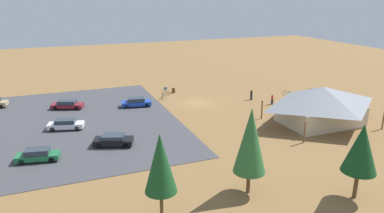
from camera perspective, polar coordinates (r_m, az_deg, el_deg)
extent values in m
plane|color=olive|center=(59.46, 0.92, 0.57)|extent=(160.00, 160.00, 0.00)
cube|color=#424247|center=(53.09, -24.62, -3.11)|extent=(39.85, 35.53, 0.05)
cube|color=beige|center=(52.56, 19.59, -1.17)|extent=(10.14, 6.93, 2.71)
pyramid|color=gray|center=(51.84, 19.88, 1.59)|extent=(13.13, 9.92, 2.55)
cylinder|color=brown|center=(60.04, 21.27, 0.88)|extent=(0.20, 0.20, 2.71)
cylinder|color=brown|center=(52.45, 10.97, -0.50)|extent=(0.20, 0.20, 2.71)
cylinder|color=brown|center=(53.85, 27.98, -1.80)|extent=(0.20, 0.20, 2.71)
cylinder|color=brown|center=(45.24, 17.35, -3.89)|extent=(0.20, 0.20, 2.71)
cylinder|color=brown|center=(65.63, -2.93, 2.57)|extent=(0.60, 0.60, 0.90)
cylinder|color=#99999E|center=(61.37, -4.20, 2.13)|extent=(0.08, 0.08, 2.20)
cube|color=#1959B2|center=(61.17, -4.22, 2.85)|extent=(0.56, 0.04, 0.40)
cylinder|color=brown|center=(33.36, 8.89, -11.68)|extent=(0.34, 0.34, 2.08)
cone|color=#2D6633|center=(31.64, 9.22, -5.33)|extent=(2.87, 2.87, 5.91)
cylinder|color=brown|center=(35.13, 24.46, -11.15)|extent=(0.35, 0.35, 2.53)
cone|color=#14421E|center=(33.73, 25.18, -5.98)|extent=(2.94, 2.94, 4.34)
cylinder|color=brown|center=(29.36, -4.83, -15.33)|extent=(0.28, 0.28, 2.57)
cone|color=#194C23|center=(27.56, -5.02, -8.88)|extent=(2.52, 2.52, 4.77)
torus|color=black|center=(64.32, 16.62, 1.44)|extent=(0.53, 0.47, 0.66)
torus|color=black|center=(64.37, 15.65, 1.54)|extent=(0.53, 0.47, 0.66)
cylinder|color=#722D9E|center=(64.32, 16.14, 1.58)|extent=(0.78, 0.69, 0.04)
cylinder|color=#722D9E|center=(64.28, 16.32, 1.65)|extent=(0.04, 0.04, 0.42)
cube|color=black|center=(64.23, 16.34, 1.84)|extent=(0.20, 0.19, 0.05)
cylinder|color=#722D9E|center=(64.31, 15.76, 1.71)|extent=(0.04, 0.04, 0.43)
cylinder|color=black|center=(64.25, 15.77, 1.90)|extent=(0.34, 0.38, 0.03)
torus|color=black|center=(64.30, 19.78, 1.14)|extent=(0.34, 0.62, 0.68)
torus|color=black|center=(65.21, 19.58, 1.37)|extent=(0.34, 0.62, 0.68)
cylinder|color=silver|center=(64.72, 19.69, 1.35)|extent=(0.44, 0.81, 0.04)
cylinder|color=silver|center=(64.54, 19.73, 1.37)|extent=(0.04, 0.04, 0.36)
cube|color=black|center=(64.50, 19.74, 1.52)|extent=(0.16, 0.21, 0.05)
cylinder|color=silver|center=(65.06, 19.62, 1.54)|extent=(0.04, 0.04, 0.44)
cylinder|color=black|center=(65.00, 19.64, 1.73)|extent=(0.44, 0.25, 0.03)
torus|color=black|center=(69.25, 18.23, 2.41)|extent=(0.69, 0.16, 0.70)
torus|color=black|center=(68.45, 17.64, 2.30)|extent=(0.69, 0.16, 0.70)
cylinder|color=orange|center=(68.82, 17.94, 2.44)|extent=(0.99, 0.21, 0.04)
cylinder|color=orange|center=(68.95, 18.06, 2.54)|extent=(0.04, 0.04, 0.41)
cube|color=black|center=(68.90, 18.07, 2.70)|extent=(0.21, 0.11, 0.05)
cylinder|color=orange|center=(68.48, 17.71, 2.48)|extent=(0.04, 0.04, 0.42)
cylinder|color=black|center=(68.43, 17.73, 2.64)|extent=(0.11, 0.48, 0.03)
torus|color=black|center=(61.52, -4.75, 1.44)|extent=(0.36, 0.66, 0.72)
torus|color=black|center=(62.51, -4.59, 1.70)|extent=(0.36, 0.66, 0.72)
cylinder|color=#B7B7BC|center=(61.98, -4.67, 1.67)|extent=(0.47, 0.88, 0.04)
cylinder|color=#B7B7BC|center=(61.77, -4.70, 1.73)|extent=(0.04, 0.04, 0.46)
cube|color=black|center=(61.71, -4.71, 1.93)|extent=(0.16, 0.21, 0.05)
cylinder|color=#B7B7BC|center=(62.35, -4.61, 1.89)|extent=(0.04, 0.04, 0.50)
cylinder|color=black|center=(62.28, -4.61, 2.11)|extent=(0.44, 0.24, 0.03)
torus|color=black|center=(66.35, 16.64, 1.93)|extent=(0.70, 0.09, 0.70)
torus|color=black|center=(66.98, 17.26, 2.01)|extent=(0.70, 0.09, 0.70)
cylinder|color=#197A7F|center=(66.63, 16.96, 2.07)|extent=(0.88, 0.09, 0.04)
cylinder|color=#197A7F|center=(66.50, 16.86, 2.11)|extent=(0.04, 0.04, 0.36)
cube|color=black|center=(66.46, 16.87, 2.26)|extent=(0.20, 0.09, 0.05)
cylinder|color=#197A7F|center=(66.85, 17.22, 2.21)|extent=(0.04, 0.04, 0.50)
cylinder|color=black|center=(66.79, 17.24, 2.42)|extent=(0.06, 0.48, 0.03)
torus|color=black|center=(64.73, -4.47, 2.21)|extent=(0.38, 0.57, 0.65)
torus|color=black|center=(64.05, -3.72, 2.07)|extent=(0.38, 0.57, 0.65)
cylinder|color=#1E7F38|center=(64.37, -4.10, 2.23)|extent=(0.57, 0.87, 0.04)
cylinder|color=#1E7F38|center=(64.46, -4.24, 2.35)|extent=(0.04, 0.04, 0.43)
cube|color=black|center=(64.40, -4.24, 2.54)|extent=(0.18, 0.21, 0.05)
cylinder|color=#1E7F38|center=(64.07, -3.80, 2.26)|extent=(0.04, 0.04, 0.40)
cylinder|color=black|center=(64.02, -3.80, 2.43)|extent=(0.42, 0.29, 0.03)
torus|color=black|center=(66.48, 14.31, 2.15)|extent=(0.45, 0.58, 0.69)
torus|color=black|center=(66.20, 15.18, 2.01)|extent=(0.45, 0.58, 0.69)
cylinder|color=#2347B7|center=(66.31, 14.75, 2.18)|extent=(0.62, 0.80, 0.04)
cylinder|color=#2347B7|center=(66.33, 14.60, 2.29)|extent=(0.04, 0.04, 0.44)
cube|color=black|center=(66.28, 14.61, 2.47)|extent=(0.18, 0.21, 0.05)
cylinder|color=#2347B7|center=(66.17, 15.11, 2.22)|extent=(0.04, 0.04, 0.45)
cylinder|color=black|center=(66.12, 15.12, 2.40)|extent=(0.40, 0.32, 0.03)
cube|color=white|center=(50.46, -19.29, -2.82)|extent=(4.85, 2.86, 0.63)
cube|color=#2D3842|center=(50.27, -19.36, -2.19)|extent=(2.86, 2.14, 0.53)
cylinder|color=black|center=(50.21, -21.17, -3.38)|extent=(0.68, 0.38, 0.64)
cylinder|color=black|center=(51.60, -20.77, -2.79)|extent=(0.68, 0.38, 0.64)
cylinder|color=black|center=(49.50, -17.70, -3.31)|extent=(0.68, 0.38, 0.64)
cylinder|color=black|center=(50.91, -17.39, -2.71)|extent=(0.68, 0.38, 0.64)
cube|color=#1E6B3D|center=(42.23, -23.16, -7.24)|extent=(4.65, 2.54, 0.57)
cube|color=#2D3842|center=(42.01, -23.26, -6.53)|extent=(2.71, 1.96, 0.58)
cylinder|color=black|center=(42.01, -25.35, -7.94)|extent=(0.67, 0.34, 0.64)
cylinder|color=black|center=(43.34, -24.87, -7.11)|extent=(0.67, 0.34, 0.64)
cylinder|color=black|center=(41.31, -21.31, -7.84)|extent=(0.67, 0.34, 0.64)
cylinder|color=black|center=(42.66, -20.96, -7.00)|extent=(0.67, 0.34, 0.64)
cylinder|color=black|center=(63.77, -27.93, 0.02)|extent=(0.67, 0.34, 0.64)
cylinder|color=black|center=(65.20, -27.54, 0.42)|extent=(0.67, 0.34, 0.64)
cube|color=#1E42B2|center=(57.98, -8.79, 0.53)|extent=(4.89, 2.65, 0.63)
cube|color=#2D3842|center=(57.81, -8.81, 1.10)|extent=(2.84, 2.07, 0.57)
cylinder|color=black|center=(57.21, -10.30, 0.00)|extent=(0.67, 0.33, 0.64)
cylinder|color=black|center=(58.79, -10.35, 0.47)|extent=(0.67, 0.33, 0.64)
cylinder|color=black|center=(57.33, -7.16, 0.19)|extent=(0.67, 0.33, 0.64)
cylinder|color=black|center=(58.91, -7.29, 0.65)|extent=(0.67, 0.33, 0.64)
cube|color=black|center=(43.57, -12.30, -5.37)|extent=(4.90, 3.35, 0.66)
cube|color=#2D3842|center=(43.37, -12.35, -4.68)|extent=(2.95, 2.44, 0.47)
cylinder|color=black|center=(43.23, -14.49, -6.05)|extent=(0.68, 0.43, 0.64)
cylinder|color=black|center=(44.74, -14.03, -5.20)|extent=(0.68, 0.43, 0.64)
cylinder|color=black|center=(42.63, -10.45, -6.10)|extent=(0.68, 0.43, 0.64)
cylinder|color=black|center=(44.16, -10.12, -5.24)|extent=(0.68, 0.43, 0.64)
cube|color=maroon|center=(59.47, -19.07, 0.16)|extent=(5.12, 3.49, 0.56)
cube|color=#2D3842|center=(59.32, -19.13, 0.67)|extent=(3.08, 2.52, 0.56)
cylinder|color=black|center=(59.31, -20.78, -0.25)|extent=(0.68, 0.44, 0.64)
cylinder|color=black|center=(60.81, -20.26, 0.22)|extent=(0.68, 0.44, 0.64)
cylinder|color=black|center=(58.26, -17.80, -0.25)|extent=(0.68, 0.44, 0.64)
cylinder|color=black|center=(59.79, -17.34, 0.23)|extent=(0.68, 0.44, 0.64)
cube|color=#2D3347|center=(61.87, 9.33, 1.43)|extent=(0.33, 0.26, 0.87)
cylinder|color=black|center=(61.67, 9.37, 2.13)|extent=(0.36, 0.36, 0.69)
sphere|color=tan|center=(61.55, 9.39, 2.55)|extent=(0.24, 0.24, 0.24)
cube|color=#2D3347|center=(60.03, 12.52, 0.74)|extent=(0.39, 0.34, 0.85)
cylinder|color=red|center=(59.84, 12.57, 1.41)|extent=(0.36, 0.36, 0.61)
sphere|color=tan|center=(59.73, 12.60, 1.80)|extent=(0.24, 0.24, 0.24)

